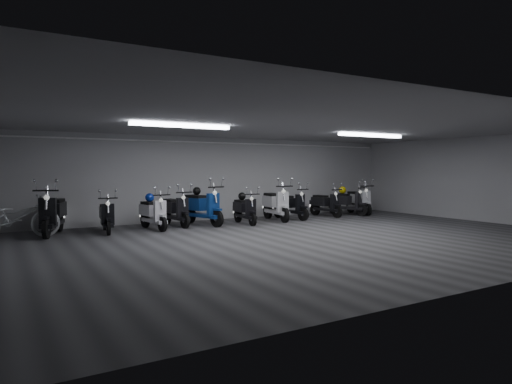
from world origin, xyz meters
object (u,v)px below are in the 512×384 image
helmet_0 (150,198)px  scooter_7 (291,200)px  scooter_0 (53,207)px  helmet_2 (342,190)px  scooter_1 (106,211)px  scooter_8 (326,200)px  scooter_3 (175,205)px  scooter_10 (359,196)px  bicycle (16,213)px  scooter_4 (202,201)px  scooter_6 (276,199)px  scooter_9 (348,198)px  helmet_3 (242,196)px  scooter_2 (153,208)px  scooter_5 (245,205)px  helmet_1 (197,191)px

helmet_0 → scooter_7: bearing=-0.7°
scooter_0 → helmet_2: size_ratio=7.16×
scooter_1 → scooter_8: size_ratio=0.98×
helmet_0 → scooter_3: bearing=9.5°
scooter_10 → bicycle: bearing=-166.3°
scooter_3 → scooter_4: bearing=-18.5°
scooter_4 → scooter_6: 2.62m
scooter_9 → helmet_3: (-4.60, -0.18, 0.22)m
helmet_2 → scooter_4: bearing=-177.8°
scooter_2 → bicycle: bearing=171.6°
scooter_5 → scooter_6: bearing=16.1°
scooter_2 → helmet_1: size_ratio=6.68×
scooter_3 → scooter_10: 7.34m
scooter_1 → helmet_0: size_ratio=6.43×
scooter_2 → scooter_4: (1.61, 0.22, 0.11)m
scooter_9 → scooter_3: bearing=159.9°
scooter_2 → scooter_9: scooter_9 is taller
scooter_0 → helmet_1: scooter_0 is taller
helmet_0 → scooter_10: bearing=0.6°
scooter_5 → helmet_3: (0.01, 0.22, 0.27)m
scooter_5 → scooter_10: 5.27m
scooter_3 → helmet_1: scooter_3 is taller
scooter_1 → scooter_5: scooter_1 is taller
scooter_6 → scooter_2: bearing=-171.3°
scooter_9 → helmet_2: 0.38m
scooter_8 → helmet_2: scooter_8 is taller
scooter_8 → scooter_10: size_ratio=0.91×
helmet_0 → helmet_3: 2.93m
scooter_2 → scooter_7: 4.87m
scooter_1 → scooter_10: (9.41, 0.26, 0.08)m
scooter_6 → scooter_8: size_ratio=1.18×
scooter_1 → helmet_1: (2.82, 0.43, 0.44)m
scooter_9 → helmet_3: scooter_9 is taller
scooter_6 → bicycle: bearing=-172.3°
scooter_0 → scooter_7: scooter_0 is taller
helmet_2 → scooter_3: bearing=-179.4°
scooter_2 → helmet_0: 0.36m
helmet_1 → helmet_2: 5.88m
scooter_0 → scooter_3: (3.38, 0.07, -0.09)m
scooter_7 → helmet_1: bearing=163.8°
scooter_6 → helmet_1: size_ratio=7.72×
scooter_0 → scooter_1: size_ratio=1.24×
scooter_4 → bicycle: (-5.06, -0.18, -0.09)m
scooter_7 → helmet_1: (-3.34, 0.31, 0.40)m
scooter_6 → scooter_9: (3.27, 0.10, -0.08)m
scooter_2 → scooter_8: bearing=-5.3°
scooter_3 → scooter_1: bearing=-179.0°
bicycle → helmet_1: bicycle is taller
scooter_2 → helmet_2: 7.44m
scooter_2 → bicycle: 3.45m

